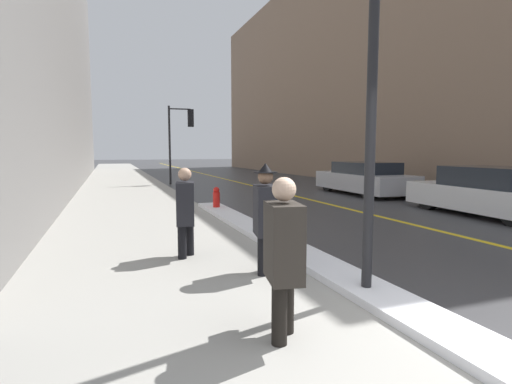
# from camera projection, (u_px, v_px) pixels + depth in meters

# --- Properties ---
(ground_plane) EXTENTS (160.00, 160.00, 0.00)m
(ground_plane) POSITION_uv_depth(u_px,v_px,m) (476.00, 369.00, 3.18)
(ground_plane) COLOR #38383A
(sidewalk_slab) EXTENTS (4.00, 80.00, 0.01)m
(sidewalk_slab) POSITION_uv_depth(u_px,v_px,m) (128.00, 193.00, 16.50)
(sidewalk_slab) COLOR #9E9B93
(sidewalk_slab) RESTS_ON ground
(road_centre_stripe) EXTENTS (0.16, 80.00, 0.00)m
(road_centre_stripe) POSITION_uv_depth(u_px,v_px,m) (263.00, 188.00, 18.56)
(road_centre_stripe) COLOR gold
(road_centre_stripe) RESTS_ON ground
(snow_bank_curb) EXTENTS (0.64, 10.54, 0.11)m
(snow_bank_curb) POSITION_uv_depth(u_px,v_px,m) (273.00, 239.00, 7.62)
(snow_bank_curb) COLOR white
(snow_bank_curb) RESTS_ON ground
(building_facade_left) EXTENTS (6.00, 36.00, 14.99)m
(building_facade_left) POSITION_uv_depth(u_px,v_px,m) (6.00, 27.00, 18.68)
(building_facade_left) COLOR slate
(building_facade_left) RESTS_ON ground
(building_facade_right) EXTENTS (6.00, 36.00, 13.85)m
(building_facade_right) POSITION_uv_depth(u_px,v_px,m) (348.00, 75.00, 27.48)
(building_facade_right) COLOR #846B56
(building_facade_right) RESTS_ON ground
(lamp_post) EXTENTS (0.28, 0.28, 4.94)m
(lamp_post) POSITION_uv_depth(u_px,v_px,m) (373.00, 43.00, 4.51)
(lamp_post) COLOR black
(lamp_post) RESTS_ON ground
(traffic_light_near) EXTENTS (1.31, 0.33, 4.03)m
(traffic_light_near) POSITION_uv_depth(u_px,v_px,m) (182.00, 128.00, 20.66)
(traffic_light_near) COLOR black
(traffic_light_near) RESTS_ON ground
(pedestrian_with_shoulder_bag) EXTENTS (0.37, 0.72, 1.50)m
(pedestrian_with_shoulder_bag) POSITION_uv_depth(u_px,v_px,m) (283.00, 251.00, 3.62)
(pedestrian_with_shoulder_bag) COLOR black
(pedestrian_with_shoulder_bag) RESTS_ON ground
(pedestrian_in_glasses) EXTENTS (0.37, 0.53, 1.57)m
(pedestrian_in_glasses) POSITION_uv_depth(u_px,v_px,m) (265.00, 214.00, 5.58)
(pedestrian_in_glasses) COLOR black
(pedestrian_in_glasses) RESTS_ON ground
(pedestrian_nearside) EXTENTS (0.36, 0.52, 1.47)m
(pedestrian_nearside) POSITION_uv_depth(u_px,v_px,m) (185.00, 208.00, 6.44)
(pedestrian_nearside) COLOR black
(pedestrian_nearside) RESTS_ON ground
(parked_car_white) EXTENTS (2.04, 4.69, 1.32)m
(parked_car_white) POSITION_uv_depth(u_px,v_px,m) (490.00, 193.00, 10.62)
(parked_car_white) COLOR silver
(parked_car_white) RESTS_ON ground
(parked_car_silver) EXTENTS (2.00, 4.78, 1.29)m
(parked_car_silver) POSITION_uv_depth(u_px,v_px,m) (364.00, 179.00, 16.03)
(parked_car_silver) COLOR #B2B2B7
(parked_car_silver) RESTS_ON ground
(fire_hydrant) EXTENTS (0.20, 0.20, 0.70)m
(fire_hydrant) POSITION_uv_depth(u_px,v_px,m) (216.00, 199.00, 11.55)
(fire_hydrant) COLOR red
(fire_hydrant) RESTS_ON ground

